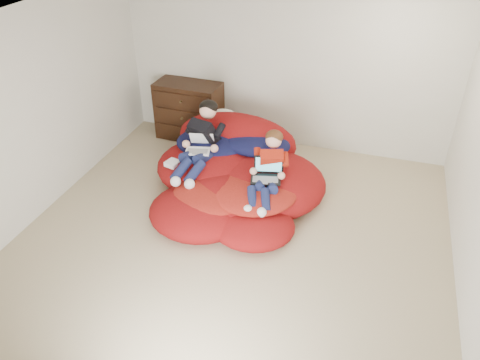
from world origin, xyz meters
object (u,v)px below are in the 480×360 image
object	(u,v)px
older_boy	(201,138)
beanbag_pile	(235,176)
laptop_black	(267,173)
laptop_white	(200,145)
dresser	(189,111)
younger_boy	(268,167)

from	to	relation	value
older_boy	beanbag_pile	bearing A→B (deg)	-9.62
beanbag_pile	laptop_black	distance (m)	0.67
older_boy	laptop_white	size ratio (longest dim) A/B	2.87
older_boy	laptop_black	bearing A→B (deg)	-20.06
dresser	older_boy	distance (m)	1.44
laptop_white	laptop_black	distance (m)	1.05
laptop_black	laptop_white	bearing A→B (deg)	163.63
beanbag_pile	laptop_white	world-z (taller)	beanbag_pile
laptop_white	beanbag_pile	bearing A→B (deg)	-1.31
laptop_white	laptop_black	world-z (taller)	laptop_white
beanbag_pile	older_boy	bearing A→B (deg)	170.38
younger_boy	laptop_white	bearing A→B (deg)	166.58
dresser	laptop_black	distance (m)	2.35
dresser	laptop_black	xyz separation A→B (m)	(1.72, -1.60, 0.11)
dresser	beanbag_pile	distance (m)	1.79
older_boy	younger_boy	bearing A→B (deg)	-17.22
laptop_white	older_boy	bearing A→B (deg)	90.00
dresser	older_boy	xyz separation A→B (m)	(0.71, -1.23, 0.24)
beanbag_pile	older_boy	world-z (taller)	older_boy
laptop_white	laptop_black	bearing A→B (deg)	-16.37
dresser	laptop_white	world-z (taller)	dresser
older_boy	laptop_white	world-z (taller)	older_boy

